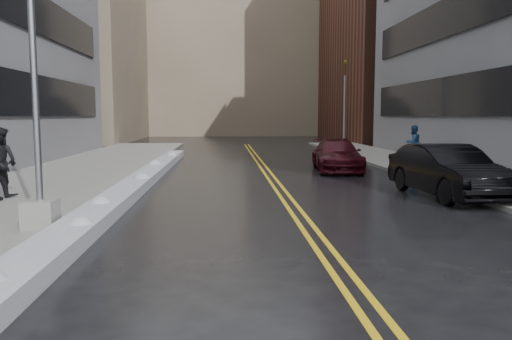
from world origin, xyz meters
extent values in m
plane|color=black|center=(0.00, 0.00, 0.00)|extent=(160.00, 160.00, 0.00)
cube|color=gray|center=(-5.75, 10.00, 0.07)|extent=(5.50, 50.00, 0.15)
cube|color=gray|center=(10.00, 10.00, 0.07)|extent=(4.00, 50.00, 0.15)
cube|color=gold|center=(2.35, 10.00, 0.00)|extent=(0.12, 50.00, 0.01)
cube|color=gold|center=(2.65, 10.00, 0.00)|extent=(0.12, 50.00, 0.01)
cube|color=silver|center=(-2.45, 8.00, 0.17)|extent=(0.90, 30.00, 0.34)
cube|color=gray|center=(-15.50, 44.00, 9.00)|extent=(14.00, 22.00, 18.00)
cube|color=#562D21|center=(19.00, 42.00, 14.00)|extent=(14.00, 20.00, 28.00)
cube|color=gray|center=(2.00, 60.00, 11.00)|extent=(36.00, 16.00, 22.00)
cube|color=gray|center=(-3.30, 2.00, 0.45)|extent=(0.65, 0.65, 0.60)
cylinder|color=gray|center=(-3.30, 2.00, 4.25)|extent=(0.14, 0.14, 7.00)
cylinder|color=maroon|center=(9.00, 10.00, 0.45)|extent=(0.24, 0.24, 0.60)
sphere|color=maroon|center=(9.00, 10.00, 0.75)|extent=(0.26, 0.26, 0.26)
cylinder|color=maroon|center=(9.00, 10.00, 0.50)|extent=(0.25, 0.10, 0.10)
cylinder|color=gray|center=(8.50, 24.00, 2.65)|extent=(0.14, 0.14, 5.00)
imported|color=#594C0C|center=(8.50, 24.00, 5.65)|extent=(0.16, 0.20, 1.00)
imported|color=black|center=(-5.96, 6.31, 1.17)|extent=(1.20, 1.07, 2.05)
imported|color=navy|center=(10.57, 17.08, 1.09)|extent=(1.10, 0.98, 1.88)
imported|color=black|center=(7.50, 6.25, 0.82)|extent=(2.17, 5.12, 1.64)
imported|color=#390912|center=(5.76, 13.86, 0.72)|extent=(2.42, 5.08, 1.43)
camera|label=1|loc=(0.64, -8.71, 2.53)|focal=35.00mm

